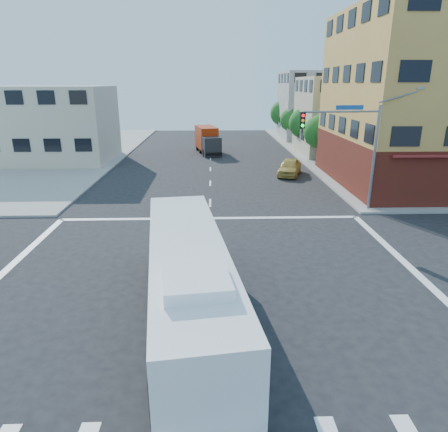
{
  "coord_description": "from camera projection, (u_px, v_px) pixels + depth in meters",
  "views": [
    {
      "loc": [
        0.15,
        -14.9,
        8.3
      ],
      "look_at": [
        0.72,
        3.37,
        2.2
      ],
      "focal_mm": 32.0,
      "sensor_mm": 36.0,
      "label": 1
    }
  ],
  "objects": [
    {
      "name": "ground",
      "position": [
        209.0,
        291.0,
        16.75
      ],
      "size": [
        120.0,
        120.0,
        0.0
      ],
      "primitive_type": "plane",
      "color": "black",
      "rests_on": "ground"
    },
    {
      "name": "building_east_near",
      "position": [
        351.0,
        116.0,
        48.03
      ],
      "size": [
        12.06,
        10.06,
        9.0
      ],
      "color": "#B9AA8D",
      "rests_on": "ground"
    },
    {
      "name": "building_east_far",
      "position": [
        321.0,
        106.0,
        61.15
      ],
      "size": [
        12.06,
        10.06,
        10.0
      ],
      "color": "#ACABA6",
      "rests_on": "ground"
    },
    {
      "name": "building_west",
      "position": [
        54.0,
        125.0,
        43.4
      ],
      "size": [
        12.06,
        10.06,
        8.0
      ],
      "color": "beige",
      "rests_on": "ground"
    },
    {
      "name": "signal_mast_ne",
      "position": [
        351.0,
        138.0,
        25.5
      ],
      "size": [
        7.91,
        1.13,
        8.07
      ],
      "color": "slate",
      "rests_on": "ground"
    },
    {
      "name": "street_tree_a",
      "position": [
        322.0,
        130.0,
        42.43
      ],
      "size": [
        3.6,
        3.6,
        5.53
      ],
      "color": "#322212",
      "rests_on": "ground"
    },
    {
      "name": "street_tree_b",
      "position": [
        305.0,
        121.0,
        49.96
      ],
      "size": [
        3.8,
        3.8,
        5.79
      ],
      "color": "#322212",
      "rests_on": "ground"
    },
    {
      "name": "street_tree_c",
      "position": [
        293.0,
        118.0,
        57.64
      ],
      "size": [
        3.4,
        3.4,
        5.29
      ],
      "color": "#322212",
      "rests_on": "ground"
    },
    {
      "name": "street_tree_d",
      "position": [
        283.0,
        112.0,
        65.09
      ],
      "size": [
        4.0,
        4.0,
        6.03
      ],
      "color": "#322212",
      "rests_on": "ground"
    },
    {
      "name": "transit_bus",
      "position": [
        188.0,
        282.0,
        13.9
      ],
      "size": [
        4.08,
        12.07,
        3.51
      ],
      "rotation": [
        0.0,
        0.0,
        0.13
      ],
      "color": "black",
      "rests_on": "ground"
    },
    {
      "name": "box_truck",
      "position": [
        208.0,
        141.0,
        49.23
      ],
      "size": [
        3.4,
        7.31,
        3.17
      ],
      "rotation": [
        0.0,
        0.0,
        0.2
      ],
      "color": "#222327",
      "rests_on": "ground"
    },
    {
      "name": "parked_car",
      "position": [
        290.0,
        167.0,
        37.57
      ],
      "size": [
        3.21,
        4.91,
        1.56
      ],
      "primitive_type": "imported",
      "rotation": [
        0.0,
        0.0,
        -0.33
      ],
      "color": "gold",
      "rests_on": "ground"
    }
  ]
}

